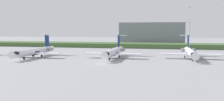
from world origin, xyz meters
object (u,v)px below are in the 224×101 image
regional_jet_fourth (190,52)px  antenna_mast (189,32)px  regional_jet_second (35,51)px  regional_jet_third (114,52)px

regional_jet_fourth → antenna_mast: 43.00m
regional_jet_second → regional_jet_fourth: (61.65, 9.04, 0.00)m
regional_jet_third → antenna_mast: antenna_mast is taller
regional_jet_fourth → regional_jet_third: bearing=-171.6°
regional_jet_second → regional_jet_third: same height
antenna_mast → regional_jet_fourth: bearing=-94.6°
regional_jet_third → regional_jet_second: bearing=-171.8°
regional_jet_second → antenna_mast: antenna_mast is taller
regional_jet_third → antenna_mast: size_ratio=1.31×
regional_jet_third → antenna_mast: 57.65m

